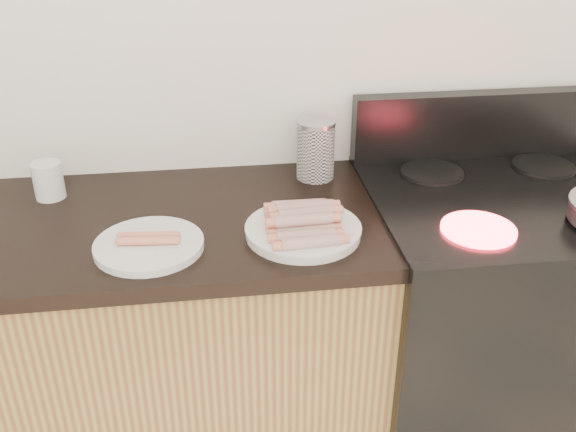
{
  "coord_description": "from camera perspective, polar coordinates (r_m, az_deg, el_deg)",
  "views": [
    {
      "loc": [
        -0.03,
        0.23,
        1.67
      ],
      "look_at": [
        0.16,
        1.62,
        0.92
      ],
      "focal_mm": 40.0,
      "sensor_mm": 36.0,
      "label": 1
    }
  ],
  "objects": [
    {
      "name": "stove",
      "position": [
        2.06,
        17.42,
        -9.75
      ],
      "size": [
        0.76,
        0.65,
        0.91
      ],
      "color": "black",
      "rests_on": "floor"
    },
    {
      "name": "hotdog_pile",
      "position": [
        1.54,
        1.37,
        -0.38
      ],
      "size": [
        0.14,
        0.22,
        0.05
      ],
      "rotation": [
        0.0,
        0.0,
        0.02
      ],
      "color": "maroon",
      "rests_on": "main_plate"
    },
    {
      "name": "burner_near_left",
      "position": [
        1.62,
        16.57,
        -1.14
      ],
      "size": [
        0.18,
        0.18,
        0.01
      ],
      "primitive_type": "cylinder",
      "color": "#FF1E2D",
      "rests_on": "stove"
    },
    {
      "name": "canister",
      "position": [
        1.83,
        2.47,
        5.94
      ],
      "size": [
        0.11,
        0.11,
        0.17
      ],
      "rotation": [
        0.0,
        0.0,
        -0.06
      ],
      "color": "white",
      "rests_on": "counter_slab"
    },
    {
      "name": "burner_far_left",
      "position": [
        1.9,
        12.69,
        3.82
      ],
      "size": [
        0.18,
        0.18,
        0.01
      ],
      "primitive_type": "cylinder",
      "color": "black",
      "rests_on": "stove"
    },
    {
      "name": "side_plate",
      "position": [
        1.53,
        -12.26,
        -2.56
      ],
      "size": [
        0.34,
        0.34,
        0.02
      ],
      "primitive_type": "cylinder",
      "rotation": [
        0.0,
        0.0,
        -0.42
      ],
      "color": "white",
      "rests_on": "counter_slab"
    },
    {
      "name": "burner_far_right",
      "position": [
        2.03,
        21.76,
        4.16
      ],
      "size": [
        0.18,
        0.18,
        0.01
      ],
      "primitive_type": "cylinder",
      "color": "black",
      "rests_on": "stove"
    },
    {
      "name": "wall_back",
      "position": [
        1.81,
        -6.92,
        16.01
      ],
      "size": [
        4.0,
        0.04,
        2.6
      ],
      "primitive_type": "cube",
      "color": "silver",
      "rests_on": "ground"
    },
    {
      "name": "mug",
      "position": [
        1.83,
        -20.53,
        2.98
      ],
      "size": [
        0.09,
        0.09,
        0.1
      ],
      "primitive_type": "cylinder",
      "rotation": [
        0.0,
        0.0,
        -0.13
      ],
      "color": "white",
      "rests_on": "counter_slab"
    },
    {
      "name": "plain_sausages",
      "position": [
        1.52,
        -12.33,
        -1.94
      ],
      "size": [
        0.13,
        0.06,
        0.02
      ],
      "rotation": [
        0.0,
        0.0,
        -0.09
      ],
      "color": "#BD7649",
      "rests_on": "side_plate"
    },
    {
      "name": "stove_panel",
      "position": [
        2.02,
        16.49,
        7.78
      ],
      "size": [
        0.76,
        0.06,
        0.2
      ],
      "primitive_type": "cube",
      "color": "black",
      "rests_on": "stove"
    },
    {
      "name": "main_plate",
      "position": [
        1.55,
        1.36,
        -1.4
      ],
      "size": [
        0.37,
        0.37,
        0.02
      ],
      "primitive_type": "cylinder",
      "rotation": [
        0.0,
        0.0,
        0.42
      ],
      "color": "white",
      "rests_on": "counter_slab"
    }
  ]
}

